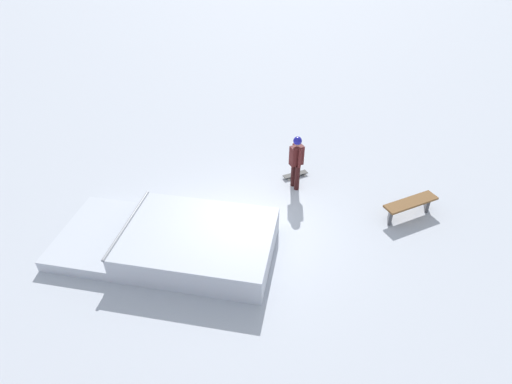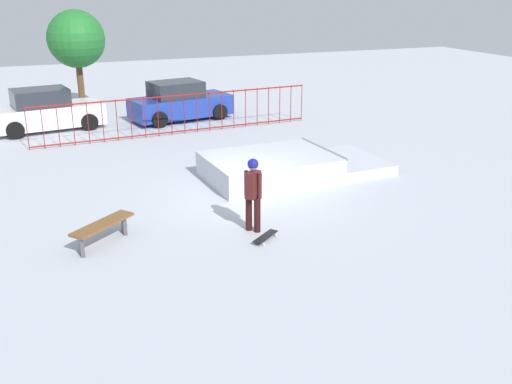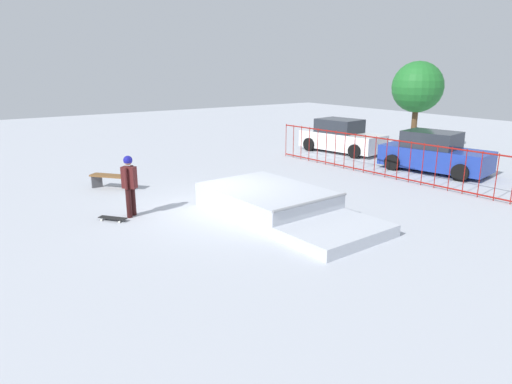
# 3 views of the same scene
# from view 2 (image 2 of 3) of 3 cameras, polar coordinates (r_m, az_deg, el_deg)

# --- Properties ---
(ground_plane) EXTENTS (60.00, 60.00, 0.00)m
(ground_plane) POSITION_cam_2_polar(r_m,az_deg,el_deg) (15.55, -0.84, -0.43)
(ground_plane) COLOR #B2B7C1
(skate_ramp) EXTENTS (5.54, 2.90, 0.74)m
(skate_ramp) POSITION_cam_2_polar(r_m,az_deg,el_deg) (17.09, 2.78, 2.54)
(skate_ramp) COLOR silver
(skate_ramp) RESTS_ON ground
(skater) EXTENTS (0.43, 0.41, 1.73)m
(skater) POSITION_cam_2_polar(r_m,az_deg,el_deg) (13.06, -0.30, 0.26)
(skater) COLOR black
(skater) RESTS_ON ground
(skateboard) EXTENTS (0.75, 0.65, 0.09)m
(skateboard) POSITION_cam_2_polar(r_m,az_deg,el_deg) (12.95, 0.93, -4.37)
(skateboard) COLOR black
(skateboard) RESTS_ON ground
(perimeter_fence) EXTENTS (10.62, 0.79, 1.50)m
(perimeter_fence) POSITION_cam_2_polar(r_m,az_deg,el_deg) (22.12, -7.65, 7.57)
(perimeter_fence) COLOR maroon
(perimeter_fence) RESTS_ON ground
(park_bench) EXTENTS (1.49, 1.32, 0.48)m
(park_bench) POSITION_cam_2_polar(r_m,az_deg,el_deg) (13.09, -14.73, -3.43)
(park_bench) COLOR brown
(park_bench) RESTS_ON ground
(parked_car_white) EXTENTS (4.31, 2.40, 1.60)m
(parked_car_white) POSITION_cam_2_polar(r_m,az_deg,el_deg) (23.96, -19.84, 7.42)
(parked_car_white) COLOR white
(parked_car_white) RESTS_ON ground
(parked_car_blue) EXTENTS (4.35, 2.53, 1.60)m
(parked_car_blue) POSITION_cam_2_polar(r_m,az_deg,el_deg) (24.53, -7.47, 8.68)
(parked_car_blue) COLOR #1E3899
(parked_car_blue) RESTS_ON ground
(distant_tree) EXTENTS (2.46, 2.46, 4.33)m
(distant_tree) POSITION_cam_2_polar(r_m,az_deg,el_deg) (27.02, -17.16, 14.06)
(distant_tree) COLOR brown
(distant_tree) RESTS_ON ground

